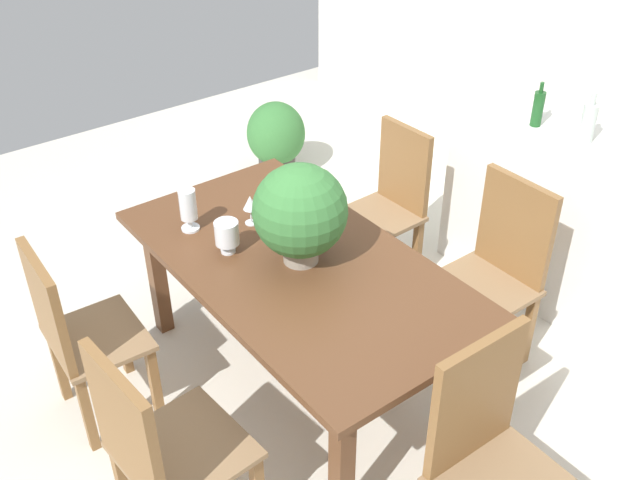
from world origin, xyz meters
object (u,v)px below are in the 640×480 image
Objects in this scene: wine_glass at (250,204)px; dining_table at (298,277)px; wine_bottle_clear at (538,108)px; chair_near_left at (75,331)px; chair_far_left at (390,201)px; crystal_vase_right at (188,207)px; crystal_vase_left at (295,179)px; wine_bottle_green at (588,123)px; chair_far_right at (499,263)px; crystal_vase_center_near at (227,234)px; kitchen_counter at (612,242)px; chair_foot_end at (486,447)px; flower_centerpiece at (300,212)px; chair_near_right at (157,447)px; potted_plant_floor at (276,137)px.

dining_table is at bearing -1.12° from wine_glass.
chair_near_left is at bearing -97.38° from wine_bottle_clear.
chair_far_left reaches higher than dining_table.
crystal_vase_right is at bearing -116.90° from wine_glass.
chair_far_left reaches higher than crystal_vase_left.
wine_bottle_green is at bearing 69.21° from crystal_vase_right.
chair_near_left is at bearing -113.31° from chair_far_right.
crystal_vase_center_near reaches higher than dining_table.
crystal_vase_right is at bearing -119.38° from kitchen_counter.
chair_foot_end is at bearing 8.66° from crystal_vase_right.
crystal_vase_center_near is 2.15m from kitchen_counter.
flower_centerpiece reaches higher than chair_foot_end.
crystal_vase_right is at bearing -76.92° from chair_near_left.
kitchen_counter is at bearing 66.69° from crystal_vase_center_near.
chair_near_left reaches higher than crystal_vase_left.
wine_bottle_green reaches higher than chair_near_right.
crystal_vase_right is 0.39× the size of potted_plant_floor.
crystal_vase_left is 0.79× the size of crystal_vase_right.
chair_far_left is 1.53m from potted_plant_floor.
chair_near_left is 0.96× the size of chair_near_right.
chair_near_left is at bearing -54.90° from potted_plant_floor.
chair_near_left is 0.96× the size of chair_far_right.
crystal_vase_center_near is at bearing -103.92° from wine_bottle_green.
chair_near_left is 1.15m from flower_centerpiece.
wine_bottle_clear is at bearing 76.58° from crystal_vase_right.
crystal_vase_center_near is 0.27m from wine_glass.
chair_far_right is 6.42× the size of wine_glass.
chair_far_left is at bearing 83.08° from crystal_vase_left.
crystal_vase_center_near is at bearing -99.27° from chair_near_left.
chair_foot_end is 3.96× the size of wine_bottle_clear.
wine_glass is (-0.82, -0.95, 0.31)m from chair_far_right.
crystal_vase_right is 2.20m from wine_bottle_green.
dining_table is 1.83m from kitchen_counter.
chair_far_left is 1.28m from crystal_vase_right.
kitchen_counter is (0.98, 1.72, -0.41)m from wine_glass.
dining_table is 1.05m from chair_far_left.
potted_plant_floor is at bearing 170.26° from chair_far_left.
crystal_vase_right is at bearing -110.79° from wine_bottle_green.
chair_far_right reaches higher than crystal_vase_right.
chair_far_left is at bearing -113.86° from wine_bottle_clear.
flower_centerpiece is 0.25× the size of kitchen_counter.
wine_bottle_clear reaches higher than kitchen_counter.
wine_bottle_clear is at bearing -170.87° from wine_bottle_green.
flower_centerpiece is at bearing -31.23° from potted_plant_floor.
chair_far_left is 5.93× the size of crystal_vase_center_near.
dining_table is 0.95× the size of kitchen_counter.
chair_foot_end reaches higher than chair_near_right.
chair_near_right reaches higher than crystal_vase_center_near.
kitchen_counter is at bearing 60.62° from crystal_vase_right.
chair_far_right is (0.41, 0.96, -0.10)m from dining_table.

